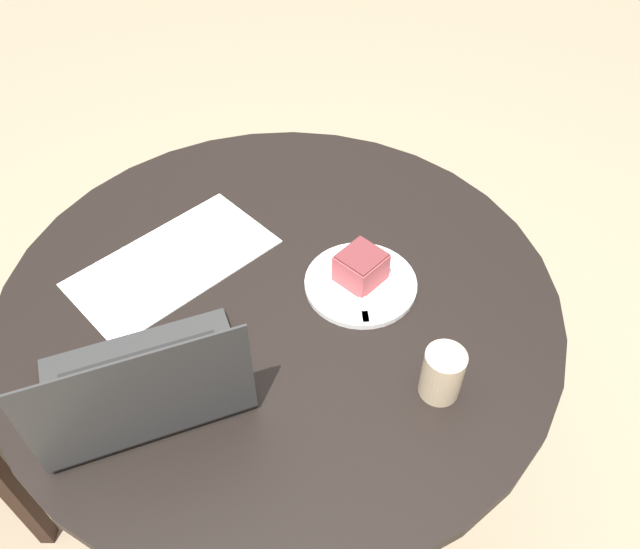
% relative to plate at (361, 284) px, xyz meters
% --- Properties ---
extents(ground_plane, '(12.00, 12.00, 0.00)m').
position_rel_plate_xyz_m(ground_plane, '(0.12, -0.10, -0.75)').
color(ground_plane, gray).
extents(dining_table, '(1.07, 1.07, 0.75)m').
position_rel_plate_xyz_m(dining_table, '(0.12, -0.10, -0.18)').
color(dining_table, black).
rests_on(dining_table, ground_plane).
extents(paper_document, '(0.40, 0.21, 0.00)m').
position_rel_plate_xyz_m(paper_document, '(0.23, -0.30, -0.00)').
color(paper_document, white).
rests_on(paper_document, dining_table).
extents(plate, '(0.22, 0.22, 0.01)m').
position_rel_plate_xyz_m(plate, '(0.00, 0.00, 0.00)').
color(plate, white).
rests_on(plate, dining_table).
extents(cake_slice, '(0.08, 0.08, 0.06)m').
position_rel_plate_xyz_m(cake_slice, '(-0.00, -0.01, 0.04)').
color(cake_slice, '#B74C51').
rests_on(cake_slice, plate).
extents(fork, '(0.12, 0.14, 0.00)m').
position_rel_plate_xyz_m(fork, '(0.03, 0.03, 0.01)').
color(fork, silver).
rests_on(fork, plate).
extents(coffee_glass, '(0.07, 0.07, 0.10)m').
position_rel_plate_xyz_m(coffee_glass, '(0.08, 0.25, 0.04)').
color(coffee_glass, '#C6AD89').
rests_on(coffee_glass, dining_table).
extents(laptop, '(0.39, 0.33, 0.22)m').
position_rel_plate_xyz_m(laptop, '(0.44, -0.06, 0.03)').
color(laptop, '#2D2D2D').
rests_on(laptop, dining_table).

